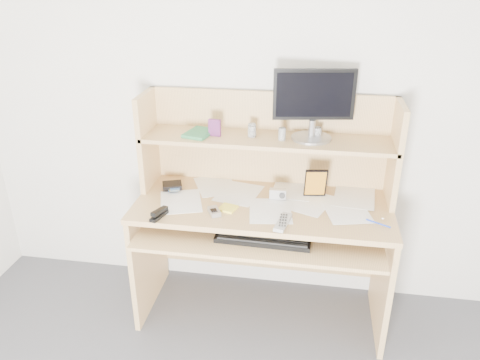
# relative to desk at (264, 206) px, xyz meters

# --- Properties ---
(back_wall) EXTENTS (3.60, 0.04, 2.50)m
(back_wall) POSITION_rel_desk_xyz_m (0.00, 0.24, 0.56)
(back_wall) COLOR silver
(back_wall) RESTS_ON floor
(desk) EXTENTS (1.40, 0.70, 1.30)m
(desk) POSITION_rel_desk_xyz_m (0.00, 0.00, 0.00)
(desk) COLOR tan
(desk) RESTS_ON floor
(paper_clutter) EXTENTS (1.32, 0.54, 0.01)m
(paper_clutter) POSITION_rel_desk_xyz_m (0.00, -0.08, 0.06)
(paper_clutter) COLOR white
(paper_clutter) RESTS_ON desk
(keyboard) EXTENTS (0.50, 0.19, 0.03)m
(keyboard) POSITION_rel_desk_xyz_m (0.03, -0.28, -0.03)
(keyboard) COLOR black
(keyboard) RESTS_ON desk
(tv_remote) EXTENTS (0.08, 0.19, 0.02)m
(tv_remote) POSITION_rel_desk_xyz_m (0.13, -0.29, 0.07)
(tv_remote) COLOR #A4A49F
(tv_remote) RESTS_ON paper_clutter
(flip_phone) EXTENTS (0.09, 0.11, 0.02)m
(flip_phone) POSITION_rel_desk_xyz_m (-0.24, -0.24, 0.07)
(flip_phone) COLOR #A1A1A3
(flip_phone) RESTS_ON paper_clutter
(stapler) EXTENTS (0.07, 0.13, 0.04)m
(stapler) POSITION_rel_desk_xyz_m (-0.51, -0.32, 0.08)
(stapler) COLOR black
(stapler) RESTS_ON paper_clutter
(wallet) EXTENTS (0.13, 0.12, 0.03)m
(wallet) POSITION_rel_desk_xyz_m (-0.54, 0.02, 0.08)
(wallet) COLOR black
(wallet) RESTS_ON paper_clutter
(sticky_note_pad) EXTENTS (0.11, 0.11, 0.01)m
(sticky_note_pad) POSITION_rel_desk_xyz_m (-0.18, -0.17, 0.06)
(sticky_note_pad) COLOR #F6F540
(sticky_note_pad) RESTS_ON desk
(digital_camera) EXTENTS (0.09, 0.04, 0.06)m
(digital_camera) POSITION_rel_desk_xyz_m (0.08, -0.02, 0.09)
(digital_camera) COLOR #B5B5B7
(digital_camera) RESTS_ON paper_clutter
(game_case) EXTENTS (0.12, 0.03, 0.17)m
(game_case) POSITION_rel_desk_xyz_m (0.28, 0.03, 0.15)
(game_case) COLOR black
(game_case) RESTS_ON paper_clutter
(blue_pen) EXTENTS (0.12, 0.07, 0.01)m
(blue_pen) POSITION_rel_desk_xyz_m (0.60, -0.22, 0.07)
(blue_pen) COLOR #1835B4
(blue_pen) RESTS_ON paper_clutter
(card_box) EXTENTS (0.07, 0.03, 0.09)m
(card_box) POSITION_rel_desk_xyz_m (-0.29, 0.05, 0.43)
(card_box) COLOR maroon
(card_box) RESTS_ON desk
(shelf_book) EXTENTS (0.17, 0.21, 0.02)m
(shelf_book) POSITION_rel_desk_xyz_m (-0.38, 0.05, 0.40)
(shelf_book) COLOR #388D62
(shelf_book) RESTS_ON desk
(chip_stack_a) EXTENTS (0.06, 0.06, 0.06)m
(chip_stack_a) POSITION_rel_desk_xyz_m (-0.08, 0.07, 0.42)
(chip_stack_a) COLOR black
(chip_stack_a) RESTS_ON desk
(chip_stack_b) EXTENTS (0.05, 0.05, 0.07)m
(chip_stack_b) POSITION_rel_desk_xyz_m (-0.09, 0.09, 0.42)
(chip_stack_b) COLOR white
(chip_stack_b) RESTS_ON desk
(chip_stack_c) EXTENTS (0.06, 0.06, 0.06)m
(chip_stack_c) POSITION_rel_desk_xyz_m (0.27, 0.11, 0.42)
(chip_stack_c) COLOR black
(chip_stack_c) RESTS_ON desk
(chip_stack_d) EXTENTS (0.05, 0.05, 0.07)m
(chip_stack_d) POSITION_rel_desk_xyz_m (0.08, 0.04, 0.42)
(chip_stack_d) COLOR white
(chip_stack_d) RESTS_ON desk
(monitor) EXTENTS (0.43, 0.22, 0.37)m
(monitor) POSITION_rel_desk_xyz_m (0.24, 0.10, 0.59)
(monitor) COLOR #A2A3A7
(monitor) RESTS_ON desk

